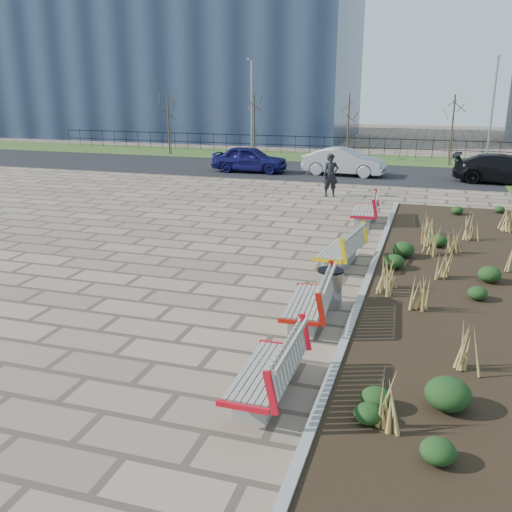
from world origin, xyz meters
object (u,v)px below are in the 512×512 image
(bench_d, at_px, (364,209))
(pedestrian, at_px, (331,175))
(lamp_east, at_px, (492,114))
(bench_a, at_px, (264,368))
(car_black, at_px, (504,169))
(bench_c, at_px, (339,247))
(car_silver, at_px, (344,162))
(lamp_west, at_px, (252,110))
(bench_b, at_px, (307,299))
(car_blue, at_px, (250,159))
(litter_bin, at_px, (330,288))

(bench_d, relative_size, pedestrian, 1.15)
(lamp_east, bearing_deg, bench_a, -100.35)
(bench_a, distance_m, car_black, 22.86)
(bench_c, bearing_deg, car_silver, 105.95)
(bench_c, bearing_deg, pedestrian, 109.07)
(lamp_west, relative_size, lamp_east, 1.00)
(bench_b, relative_size, bench_d, 1.00)
(bench_d, bearing_deg, lamp_east, 67.53)
(pedestrian, height_order, car_blue, pedestrian)
(bench_b, height_order, car_silver, car_silver)
(bench_a, xyz_separation_m, bench_d, (0.00, 12.10, 0.00))
(litter_bin, xyz_separation_m, car_blue, (-7.68, 17.96, 0.30))
(pedestrian, distance_m, car_blue, 7.71)
(bench_c, bearing_deg, car_black, 77.62)
(bench_b, xyz_separation_m, car_silver, (-2.32, 19.34, 0.22))
(lamp_east, bearing_deg, car_black, -85.02)
(bench_c, relative_size, bench_d, 1.00)
(bench_d, bearing_deg, bench_c, -94.33)
(litter_bin, bearing_deg, car_blue, 113.16)
(car_blue, bearing_deg, bench_c, -154.77)
(bench_c, bearing_deg, lamp_west, 121.24)
(car_silver, bearing_deg, bench_b, -168.60)
(lamp_west, xyz_separation_m, lamp_east, (14.00, 0.00, 0.00))
(bench_a, bearing_deg, bench_c, 90.34)
(bench_c, height_order, lamp_east, lamp_east)
(bench_d, bearing_deg, car_silver, 98.36)
(pedestrian, bearing_deg, car_black, 16.04)
(bench_c, distance_m, car_blue, 16.73)
(pedestrian, xyz_separation_m, lamp_west, (-7.03, 10.82, 2.13))
(car_black, bearing_deg, bench_c, 166.72)
(car_silver, relative_size, car_black, 0.90)
(car_blue, distance_m, car_silver, 5.09)
(bench_d, bearing_deg, bench_a, -94.33)
(litter_bin, bearing_deg, lamp_west, 111.73)
(car_blue, xyz_separation_m, lamp_east, (12.40, 5.34, 2.32))
(bench_b, bearing_deg, car_silver, 93.40)
(bench_d, xyz_separation_m, litter_bin, (0.29, -8.04, -0.09))
(bench_a, bearing_deg, lamp_east, 79.99)
(bench_c, relative_size, car_silver, 0.49)
(bench_d, xyz_separation_m, lamp_west, (-9.00, 15.26, 2.54))
(bench_b, relative_size, lamp_east, 0.35)
(litter_bin, relative_size, car_black, 0.17)
(car_silver, bearing_deg, bench_d, -162.75)
(bench_a, bearing_deg, car_silver, 96.25)
(bench_a, height_order, car_silver, car_silver)
(lamp_east, bearing_deg, bench_d, -108.14)
(bench_a, bearing_deg, litter_bin, 86.31)
(bench_c, distance_m, car_silver, 15.56)
(bench_c, height_order, lamp_west, lamp_west)
(car_black, xyz_separation_m, lamp_west, (-14.45, 5.16, 2.33))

